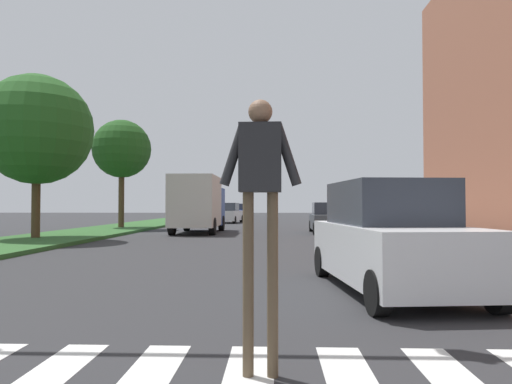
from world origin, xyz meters
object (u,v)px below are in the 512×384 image
Objects in this scene: pedestrian_performer at (260,191)px; sedan_far_horizon at (241,212)px; tree_distant at (122,149)px; tree_far at (37,130)px; sedan_distant at (228,214)px; truck_box_delivery at (198,203)px; suv_crossing at (390,239)px; sedan_midblock at (327,219)px.

sedan_far_horizon is (-3.67, 50.59, -0.87)m from pedestrian_performer.
sedan_far_horizon is at bearing 76.72° from tree_distant.
sedan_distant is at bearing 73.28° from tree_far.
truck_box_delivery is at bearing -90.84° from sedan_far_horizon.
tree_distant is 1.56× the size of sedan_distant.
sedan_distant is (-6.04, 32.28, -0.13)m from suv_crossing.
pedestrian_performer is 22.28m from truck_box_delivery.
sedan_far_horizon is at bearing 103.20° from sedan_midblock.
truck_box_delivery reaches higher than pedestrian_performer.
suv_crossing is at bearing -92.68° from sedan_midblock.
sedan_far_horizon is at bearing 89.34° from sedan_distant.
sedan_distant is at bearing 88.99° from truck_box_delivery.
sedan_far_horizon reaches higher than sedan_midblock.
sedan_midblock is 0.68× the size of truck_box_delivery.
truck_box_delivery is (-6.30, 17.53, 0.70)m from suv_crossing.
sedan_midblock is (3.04, 22.00, -0.88)m from pedestrian_performer.
tree_distant is (0.53, 9.78, 0.31)m from tree_far.
pedestrian_performer reaches higher than sedan_midblock.
tree_far reaches higher than sedan_far_horizon.
tree_far reaches higher than tree_distant.
truck_box_delivery reaches higher than sedan_distant.
sedan_midblock is at bearing -76.80° from sedan_far_horizon.
tree_far reaches higher than pedestrian_performer.
pedestrian_performer is at bearing -85.86° from sedan_far_horizon.
sedan_midblock is (13.15, 6.27, -4.01)m from tree_far.
tree_far is 1.65× the size of sedan_far_horizon.
tree_far is 22.21m from sedan_distant.
sedan_midblock is 16.18m from sedan_distant.
sedan_midblock is 0.96× the size of sedan_distant.
tree_distant is at bearing -117.34° from sedan_distant.
tree_distant reaches higher than pedestrian_performer.
truck_box_delivery is (-7.13, -0.10, 0.85)m from sedan_midblock.
tree_distant is 13.26m from sedan_distant.
tree_distant is at bearing 119.18° from suv_crossing.
sedan_distant is at bearing -90.66° from sedan_far_horizon.
tree_distant is at bearing -103.28° from sedan_far_horizon.
sedan_far_horizon is at bearing 94.14° from pedestrian_performer.
tree_far is 1.03× the size of tree_distant.
suv_crossing is 1.12× the size of sedan_far_horizon.
tree_far is 1.13× the size of truck_box_delivery.
tree_far is 35.68m from sedan_far_horizon.
truck_box_delivery is at bearing -179.23° from sedan_midblock.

